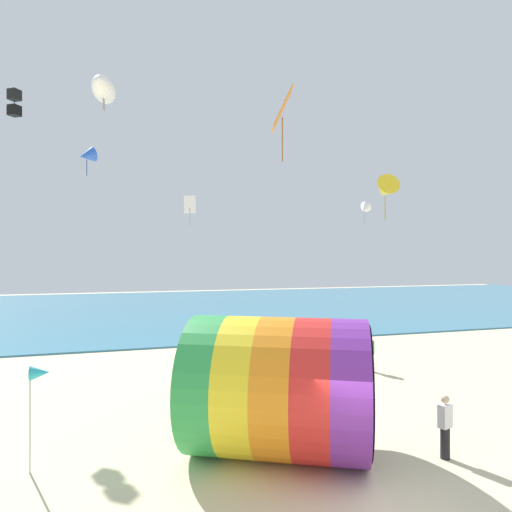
# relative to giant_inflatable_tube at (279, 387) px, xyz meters

# --- Properties ---
(ground_plane) EXTENTS (120.00, 120.00, 0.00)m
(ground_plane) POSITION_rel_giant_inflatable_tube_xyz_m (1.36, -2.15, -1.81)
(ground_plane) COLOR beige
(sea) EXTENTS (120.00, 40.00, 0.10)m
(sea) POSITION_rel_giant_inflatable_tube_xyz_m (1.36, 34.95, -1.76)
(sea) COLOR teal
(sea) RESTS_ON ground
(giant_inflatable_tube) EXTENTS (5.72, 5.31, 3.62)m
(giant_inflatable_tube) POSITION_rel_giant_inflatable_tube_xyz_m (0.00, 0.00, 0.00)
(giant_inflatable_tube) COLOR green
(giant_inflatable_tube) RESTS_ON ground
(kite_handler) EXTENTS (0.41, 0.32, 1.64)m
(kite_handler) POSITION_rel_giant_inflatable_tube_xyz_m (4.04, -1.38, -0.98)
(kite_handler) COLOR black
(kite_handler) RESTS_ON ground
(kite_white_diamond) EXTENTS (0.59, 0.35, 1.52)m
(kite_white_diamond) POSITION_rel_giant_inflatable_tube_xyz_m (-0.52, 11.92, 6.01)
(kite_white_diamond) COLOR white
(kite_orange_diamond) EXTENTS (0.73, 0.92, 1.94)m
(kite_orange_diamond) POSITION_rel_giant_inflatable_tube_xyz_m (0.16, 0.21, 7.31)
(kite_orange_diamond) COLOR orange
(kite_white_parafoil) EXTENTS (0.79, 1.49, 0.78)m
(kite_white_parafoil) POSITION_rel_giant_inflatable_tube_xyz_m (-4.35, -0.01, 7.28)
(kite_white_parafoil) COLOR white
(kite_black_box) EXTENTS (0.65, 0.65, 1.34)m
(kite_black_box) POSITION_rel_giant_inflatable_tube_xyz_m (-8.77, 13.09, 10.77)
(kite_black_box) COLOR black
(kite_white_delta) EXTENTS (1.04, 1.02, 1.27)m
(kite_white_delta) POSITION_rel_giant_inflatable_tube_xyz_m (9.11, 11.29, 6.05)
(kite_white_delta) COLOR white
(kite_blue_delta) EXTENTS (0.97, 0.90, 1.23)m
(kite_blue_delta) POSITION_rel_giant_inflatable_tube_xyz_m (-5.25, 8.88, 7.58)
(kite_blue_delta) COLOR blue
(kite_yellow_delta) EXTENTS (1.17, 1.38, 1.84)m
(kite_yellow_delta) POSITION_rel_giant_inflatable_tube_xyz_m (6.37, 4.99, 6.11)
(kite_yellow_delta) COLOR yellow
(bystander_near_water) EXTENTS (0.41, 0.32, 1.61)m
(bystander_near_water) POSITION_rel_giant_inflatable_tube_xyz_m (6.91, 7.05, -0.99)
(bystander_near_water) COLOR black
(bystander_near_water) RESTS_ON ground
(beach_flag) EXTENTS (0.47, 0.36, 2.57)m
(beach_flag) POSITION_rel_giant_inflatable_tube_xyz_m (-5.86, 0.89, 0.47)
(beach_flag) COLOR silver
(beach_flag) RESTS_ON ground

